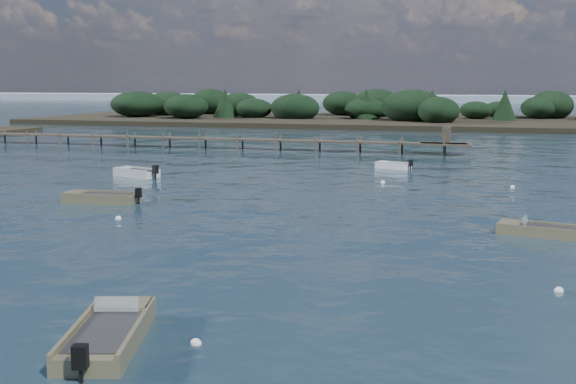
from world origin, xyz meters
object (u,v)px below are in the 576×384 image
(tender_far_white, at_px, (393,167))
(dinghy_mid_grey, at_px, (101,200))
(dinghy_mid_white_a, at_px, (545,233))
(jetty, at_px, (202,139))
(dinghy_near_olive, at_px, (108,337))
(tender_far_grey, at_px, (137,174))

(tender_far_white, bearing_deg, dinghy_mid_grey, -123.90)
(dinghy_mid_white_a, bearing_deg, tender_far_white, 113.15)
(tender_far_white, distance_m, jetty, 25.98)
(dinghy_near_olive, distance_m, dinghy_mid_white_a, 21.92)
(dinghy_near_olive, height_order, dinghy_mid_white_a, dinghy_near_olive)
(dinghy_near_olive, distance_m, jetty, 58.93)
(tender_far_grey, relative_size, jetty, 0.06)
(tender_far_grey, height_order, tender_far_white, tender_far_grey)
(tender_far_white, relative_size, dinghy_mid_white_a, 0.69)
(dinghy_mid_grey, xyz_separation_m, tender_far_grey, (-3.46, 11.09, 0.02))
(tender_far_grey, height_order, jetty, jetty)
(dinghy_mid_white_a, distance_m, jetty, 49.56)
(dinghy_near_olive, bearing_deg, jetty, 110.08)
(dinghy_mid_grey, distance_m, jetty, 35.59)
(tender_far_grey, bearing_deg, dinghy_near_olive, -63.60)
(dinghy_mid_grey, height_order, dinghy_mid_white_a, dinghy_mid_grey)
(tender_far_grey, xyz_separation_m, tender_far_white, (17.88, 10.37, -0.03))
(tender_far_white, bearing_deg, dinghy_mid_white_a, -66.85)
(tender_far_white, relative_size, jetty, 0.05)
(tender_far_white, distance_m, dinghy_mid_white_a, 26.16)
(dinghy_mid_white_a, bearing_deg, dinghy_near_olive, -124.48)
(dinghy_mid_grey, distance_m, dinghy_mid_white_a, 24.85)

